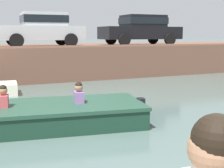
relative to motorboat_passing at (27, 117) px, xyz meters
name	(u,v)px	position (x,y,z in m)	size (l,w,h in m)	color
ground_plane	(81,119)	(1.31, 0.21, -0.26)	(400.00, 400.00, 0.00)	#4C605B
far_quay_wall	(28,61)	(1.31, 9.02, 0.49)	(60.00, 6.00, 1.50)	brown
far_wall_coping	(37,47)	(1.31, 6.14, 1.27)	(60.00, 0.24, 0.08)	brown
motorboat_passing	(27,117)	(0.00, 0.00, 0.00)	(5.83, 2.48, 1.00)	#193828
car_left_inner_silver	(42,28)	(1.84, 7.79, 2.08)	(3.83, 2.03, 1.54)	#B7BABC
car_centre_black	(141,29)	(7.04, 7.79, 2.08)	(4.20, 1.96, 1.54)	black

